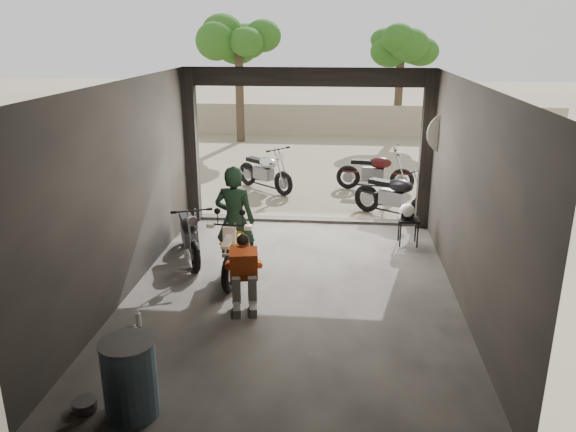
% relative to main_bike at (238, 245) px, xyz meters
% --- Properties ---
extents(ground, '(80.00, 80.00, 0.00)m').
position_rel_main_bike_xyz_m(ground, '(0.94, -0.64, -0.54)').
color(ground, '#7A6D56').
rests_on(ground, ground).
extents(garage, '(7.00, 7.13, 3.20)m').
position_rel_main_bike_xyz_m(garage, '(0.94, -0.09, 0.74)').
color(garage, '#2D2B28').
rests_on(garage, ground).
extents(boundary_wall, '(18.00, 0.30, 1.20)m').
position_rel_main_bike_xyz_m(boundary_wall, '(0.94, 13.36, 0.06)').
color(boundary_wall, gray).
rests_on(boundary_wall, ground).
extents(tree_left, '(2.20, 2.20, 5.60)m').
position_rel_main_bike_xyz_m(tree_left, '(-2.06, 11.86, 3.45)').
color(tree_left, '#382B1E').
rests_on(tree_left, ground).
extents(tree_right, '(2.20, 2.20, 5.00)m').
position_rel_main_bike_xyz_m(tree_right, '(3.74, 13.36, 3.02)').
color(tree_right, '#382B1E').
rests_on(tree_right, ground).
extents(main_bike, '(0.78, 1.66, 1.08)m').
position_rel_main_bike_xyz_m(main_bike, '(0.00, 0.00, 0.00)').
color(main_bike, '#F2E7CC').
rests_on(main_bike, ground).
extents(left_bike, '(1.20, 1.68, 1.05)m').
position_rel_main_bike_xyz_m(left_bike, '(-1.00, 0.66, -0.01)').
color(left_bike, black).
rests_on(left_bike, ground).
extents(outside_bike_a, '(1.76, 1.65, 1.16)m').
position_rel_main_bike_xyz_m(outside_bike_a, '(-0.28, 5.27, 0.04)').
color(outside_bike_a, black).
rests_on(outside_bike_a, ground).
extents(outside_bike_b, '(1.81, 0.97, 1.16)m').
position_rel_main_bike_xyz_m(outside_bike_b, '(2.50, 5.50, 0.04)').
color(outside_bike_b, '#3E0E0F').
rests_on(outside_bike_b, ground).
extents(outside_bike_c, '(1.84, 1.56, 1.18)m').
position_rel_main_bike_xyz_m(outside_bike_c, '(2.81, 3.32, 0.05)').
color(outside_bike_c, black).
rests_on(outside_bike_c, ground).
extents(rider, '(0.73, 0.53, 1.84)m').
position_rel_main_bike_xyz_m(rider, '(-0.07, 0.12, 0.38)').
color(rider, black).
rests_on(rider, ground).
extents(mechanic, '(0.67, 0.82, 1.06)m').
position_rel_main_bike_xyz_m(mechanic, '(0.29, -1.15, -0.01)').
color(mechanic, '#CB4C1B').
rests_on(mechanic, ground).
extents(stool, '(0.38, 0.38, 0.53)m').
position_rel_main_bike_xyz_m(stool, '(2.94, 1.69, -0.09)').
color(stool, black).
rests_on(stool, ground).
extents(helmet, '(0.38, 0.38, 0.28)m').
position_rel_main_bike_xyz_m(helmet, '(2.90, 1.72, 0.13)').
color(helmet, silver).
rests_on(helmet, stool).
extents(oil_drum, '(0.58, 0.58, 0.87)m').
position_rel_main_bike_xyz_m(oil_drum, '(-0.48, -3.64, -0.10)').
color(oil_drum, '#3C5265').
rests_on(oil_drum, ground).
extents(sign_post, '(0.82, 0.08, 2.46)m').
position_rel_main_bike_xyz_m(sign_post, '(3.63, 2.22, 1.13)').
color(sign_post, black).
rests_on(sign_post, ground).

